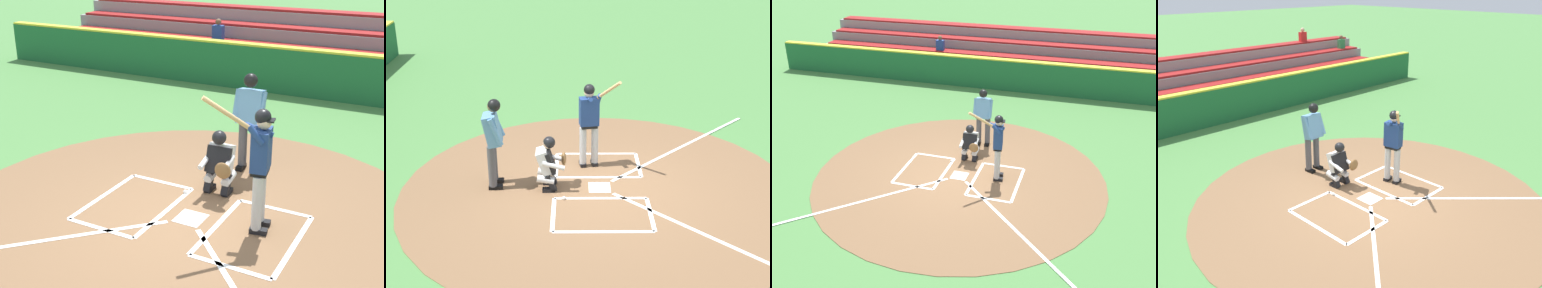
% 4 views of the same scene
% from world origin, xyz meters
% --- Properties ---
extents(ground_plane, '(120.00, 120.00, 0.00)m').
position_xyz_m(ground_plane, '(0.00, 0.00, 0.00)').
color(ground_plane, '#4C8442').
extents(dirt_circle, '(8.00, 8.00, 0.01)m').
position_xyz_m(dirt_circle, '(0.00, 0.00, 0.01)').
color(dirt_circle, brown).
rests_on(dirt_circle, ground).
extents(home_plate_and_chalk, '(7.93, 4.91, 0.01)m').
position_xyz_m(home_plate_and_chalk, '(0.00, 0.88, 0.01)').
color(home_plate_and_chalk, white).
rests_on(home_plate_and_chalk, dirt_circle).
extents(batter, '(0.87, 0.84, 2.13)m').
position_xyz_m(batter, '(-1.01, -0.18, 1.10)').
color(batter, '#BCBCBC').
rests_on(batter, ground).
extents(catcher, '(0.59, 0.60, 1.13)m').
position_xyz_m(catcher, '(-0.01, -1.02, 0.59)').
color(catcher, black).
rests_on(catcher, ground).
extents(plate_umpire, '(0.59, 0.43, 1.86)m').
position_xyz_m(plate_umpire, '(-0.10, -2.10, 1.08)').
color(plate_umpire, '#4C4C51').
rests_on(plate_umpire, ground).
extents(baseball, '(0.07, 0.07, 0.07)m').
position_xyz_m(baseball, '(0.48, -0.71, 0.04)').
color(baseball, white).
rests_on(baseball, ground).
extents(backstop_wall, '(22.00, 0.36, 1.31)m').
position_xyz_m(backstop_wall, '(0.00, -7.50, 0.65)').
color(backstop_wall, '#1E6033').
rests_on(backstop_wall, ground).
extents(bleacher_stand, '(20.00, 3.40, 2.55)m').
position_xyz_m(bleacher_stand, '(-0.01, -10.20, 0.70)').
color(bleacher_stand, gray).
rests_on(bleacher_stand, ground).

